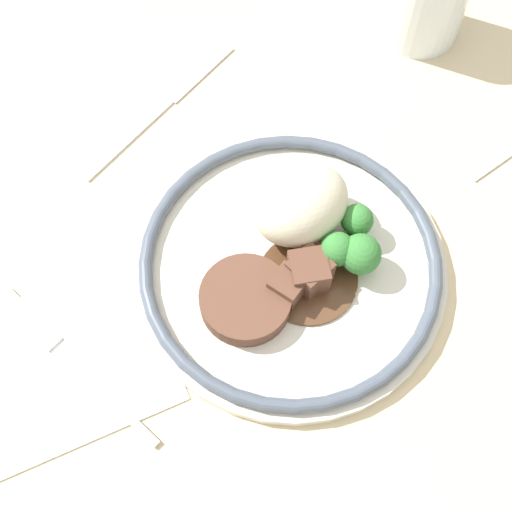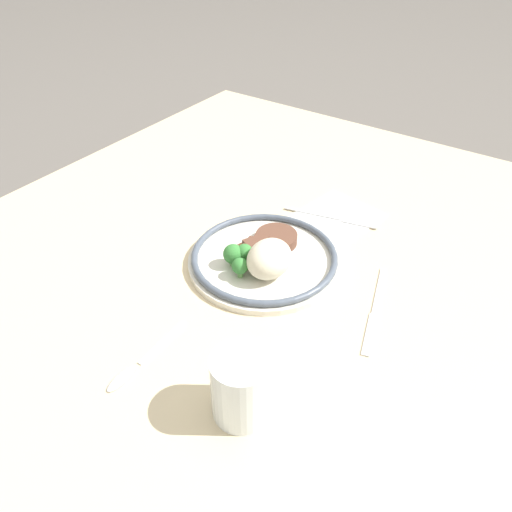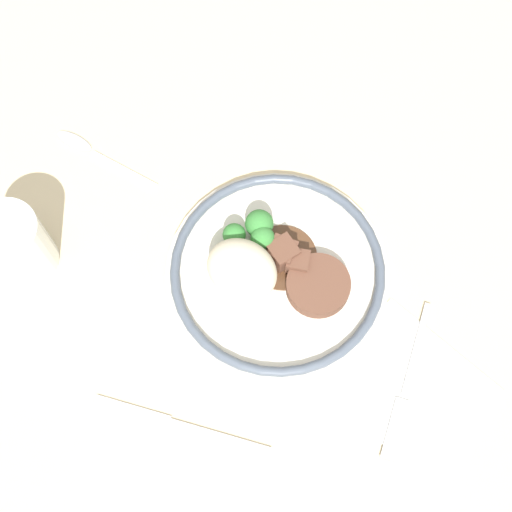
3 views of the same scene
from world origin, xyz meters
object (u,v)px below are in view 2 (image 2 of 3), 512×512
at_px(spoon, 134,370).
at_px(juice_glass, 242,389).
at_px(knife, 374,312).
at_px(fork, 339,219).
at_px(plate, 264,257).

bearing_deg(spoon, juice_glass, 100.01).
bearing_deg(knife, fork, -157.12).
bearing_deg(fork, spoon, -110.42).
bearing_deg(knife, plate, -106.24).
bearing_deg(juice_glass, spoon, -77.97).
xyz_separation_m(plate, knife, (-0.00, 0.21, -0.02)).
height_order(fork, knife, fork).
bearing_deg(spoon, plate, 174.38).
bearing_deg(spoon, fork, 170.78).
height_order(plate, juice_glass, juice_glass).
distance_m(plate, knife, 0.22).
distance_m(juice_glass, knife, 0.28).
height_order(juice_glass, knife, juice_glass).
xyz_separation_m(juice_glass, spoon, (0.04, -0.17, -0.04)).
height_order(fork, spoon, same).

